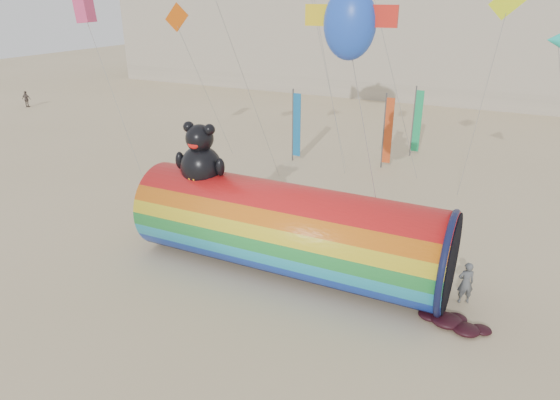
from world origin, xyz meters
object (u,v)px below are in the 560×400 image
at_px(windsock_assembly, 287,227).
at_px(kite_handler, 466,283).
at_px(fabric_bundle, 452,322).
at_px(hotel_building, 347,2).

bearing_deg(windsock_assembly, kite_handler, 5.87).
distance_m(windsock_assembly, fabric_bundle, 7.47).
relative_size(windsock_assembly, kite_handler, 7.67).
height_order(kite_handler, fabric_bundle, kite_handler).
bearing_deg(fabric_bundle, hotel_building, 113.83).
bearing_deg(hotel_building, fabric_bundle, -66.17).
relative_size(hotel_building, fabric_bundle, 23.06).
height_order(hotel_building, fabric_bundle, hotel_building).
height_order(windsock_assembly, fabric_bundle, windsock_assembly).
bearing_deg(kite_handler, windsock_assembly, -22.37).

